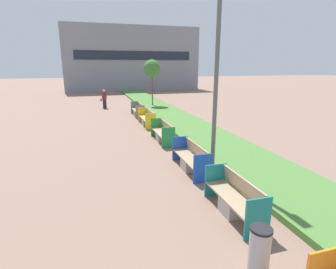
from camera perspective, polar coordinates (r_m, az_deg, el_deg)
The scene contains 11 objects.
planter_grass_strip at distance 12.09m, azimuth 11.43°, elevation -2.34°, with size 2.80×120.00×0.18m.
building_backdrop at distance 41.59m, azimuth -7.87°, elevation 15.92°, with size 19.45×5.66×9.13m.
bench_teal_frame at distance 6.85m, azimuth 14.28°, elevation -13.69°, with size 0.65×2.04×0.94m.
bench_blue_frame at distance 9.29m, azimuth 5.04°, elevation -5.51°, with size 0.65×2.23×0.94m.
bench_green_frame at distance 12.74m, azimuth -1.12°, elevation 0.14°, with size 0.65×2.23×0.94m.
bench_yellow_frame at distance 16.28m, azimuth -4.56°, elevation 3.33°, with size 0.65×2.42×0.94m.
bench_grey_frame at distance 19.47m, azimuth -6.56°, elevation 5.14°, with size 0.65×2.29×0.94m.
litter_bin at distance 5.28m, azimuth 19.28°, elevation -22.63°, with size 0.39×0.39×0.88m.
street_lamp_post at distance 8.57m, azimuth 10.66°, elevation 16.20°, with size 0.24×0.44×6.91m.
sapling_tree_far at distance 23.47m, azimuth -3.51°, elevation 14.18°, with size 1.46×1.46×4.12m.
pedestrian_walking at distance 23.51m, azimuth -13.71°, elevation 7.54°, with size 0.53×0.24×1.62m.
Camera 1 is at (-2.27, 1.79, 3.57)m, focal length 28.00 mm.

